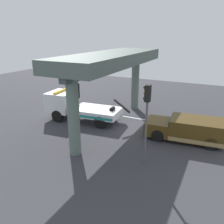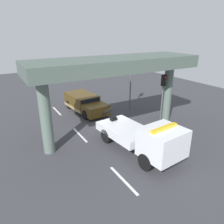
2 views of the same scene
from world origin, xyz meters
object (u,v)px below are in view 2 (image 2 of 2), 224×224
(traffic_light_near, at_px, (131,76))
(traffic_light_far, at_px, (163,89))
(tow_truck_white, at_px, (145,137))
(towed_van_green, at_px, (85,103))

(traffic_light_near, distance_m, traffic_light_far, 4.51)
(tow_truck_white, xyz_separation_m, towed_van_green, (-9.21, -0.08, -0.42))
(tow_truck_white, relative_size, traffic_light_far, 1.75)
(towed_van_green, bearing_deg, tow_truck_white, 0.51)
(tow_truck_white, distance_m, towed_van_green, 9.22)
(towed_van_green, xyz_separation_m, traffic_light_near, (1.67, 4.21, 2.54))
(towed_van_green, relative_size, traffic_light_far, 1.28)
(tow_truck_white, height_order, traffic_light_near, traffic_light_near)
(traffic_light_near, height_order, traffic_light_far, traffic_light_near)
(tow_truck_white, bearing_deg, traffic_light_far, 126.33)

